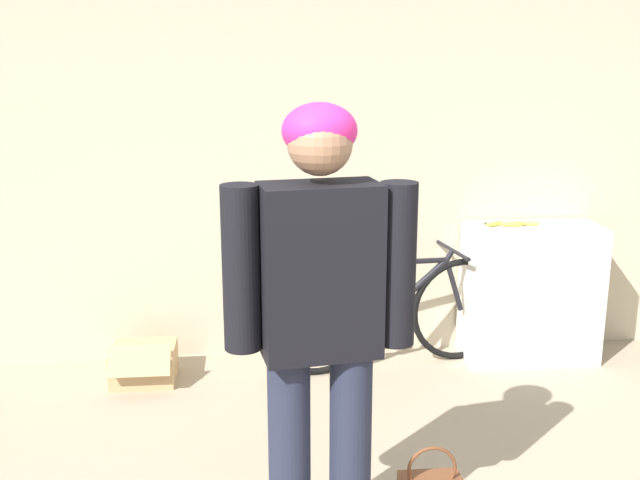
{
  "coord_description": "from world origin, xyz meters",
  "views": [
    {
      "loc": [
        -0.41,
        -1.82,
        1.96
      ],
      "look_at": [
        -0.16,
        0.79,
        1.3
      ],
      "focal_mm": 42.0,
      "sensor_mm": 36.0,
      "label": 1
    }
  ],
  "objects_px": {
    "bicycle": "(391,312)",
    "cardboard_box": "(144,363)",
    "banana": "(511,224)",
    "person": "(320,306)"
  },
  "relations": [
    {
      "from": "cardboard_box",
      "to": "banana",
      "type": "bearing_deg",
      "value": 3.37
    },
    {
      "from": "person",
      "to": "cardboard_box",
      "type": "height_order",
      "value": "person"
    },
    {
      "from": "banana",
      "to": "person",
      "type": "bearing_deg",
      "value": -126.6
    },
    {
      "from": "person",
      "to": "banana",
      "type": "height_order",
      "value": "person"
    },
    {
      "from": "bicycle",
      "to": "cardboard_box",
      "type": "relative_size",
      "value": 3.87
    },
    {
      "from": "cardboard_box",
      "to": "bicycle",
      "type": "bearing_deg",
      "value": 2.17
    },
    {
      "from": "banana",
      "to": "cardboard_box",
      "type": "relative_size",
      "value": 0.87
    },
    {
      "from": "bicycle",
      "to": "cardboard_box",
      "type": "bearing_deg",
      "value": 172.41
    },
    {
      "from": "bicycle",
      "to": "cardboard_box",
      "type": "distance_m",
      "value": 1.57
    },
    {
      "from": "banana",
      "to": "cardboard_box",
      "type": "xyz_separation_m",
      "value": [
        -2.32,
        -0.14,
        -0.8
      ]
    }
  ]
}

